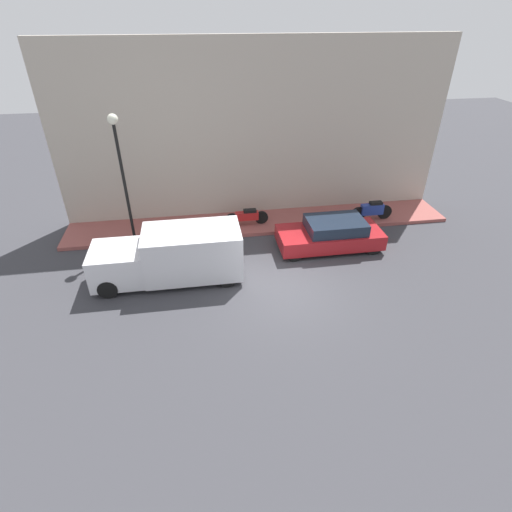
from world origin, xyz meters
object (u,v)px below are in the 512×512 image
motorcycle_blue (372,210)px  streetlamp (119,156)px  parked_car (331,234)px  motorcycle_red (247,216)px  delivery_van (170,255)px

motorcycle_blue → streetlamp: bearing=90.6°
parked_car → streetlamp: size_ratio=0.82×
parked_car → motorcycle_red: bearing=54.5°
motorcycle_blue → streetlamp: 11.00m
parked_car → delivery_van: 6.50m
parked_car → streetlamp: streetlamp is taller
motorcycle_blue → streetlamp: streetlamp is taller
delivery_van → motorcycle_blue: size_ratio=2.73×
delivery_van → motorcycle_red: (3.47, -3.23, -0.42)m
delivery_van → streetlamp: (2.96, 1.65, 2.74)m
streetlamp → parked_car: bearing=-102.2°
motorcycle_blue → motorcycle_red: bearing=85.9°
motorcycle_blue → streetlamp: (-0.10, 10.56, 3.08)m
parked_car → motorcycle_blue: size_ratio=2.18×
delivery_van → streetlamp: 4.36m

